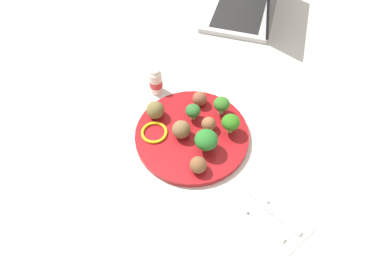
# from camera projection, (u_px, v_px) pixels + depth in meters

# --- Properties ---
(ground_plane) EXTENTS (4.00, 4.00, 0.00)m
(ground_plane) POSITION_uv_depth(u_px,v_px,m) (192.00, 137.00, 0.83)
(ground_plane) COLOR beige
(plate) EXTENTS (0.28, 0.28, 0.02)m
(plate) POSITION_uv_depth(u_px,v_px,m) (192.00, 135.00, 0.83)
(plate) COLOR maroon
(plate) RESTS_ON ground_plane
(broccoli_floret_back_right) EXTENTS (0.05, 0.05, 0.06)m
(broccoli_floret_back_right) POSITION_uv_depth(u_px,v_px,m) (206.00, 140.00, 0.76)
(broccoli_floret_back_right) COLOR #97CB82
(broccoli_floret_back_right) RESTS_ON plate
(broccoli_floret_front_left) EXTENTS (0.04, 0.04, 0.04)m
(broccoli_floret_front_left) POSITION_uv_depth(u_px,v_px,m) (193.00, 111.00, 0.83)
(broccoli_floret_front_left) COLOR #93C272
(broccoli_floret_front_left) RESTS_ON plate
(broccoli_floret_far_rim) EXTENTS (0.04, 0.04, 0.05)m
(broccoli_floret_far_rim) POSITION_uv_depth(u_px,v_px,m) (222.00, 105.00, 0.83)
(broccoli_floret_far_rim) COLOR #96C080
(broccoli_floret_far_rim) RESTS_ON plate
(broccoli_floret_center) EXTENTS (0.04, 0.04, 0.05)m
(broccoli_floret_center) POSITION_uv_depth(u_px,v_px,m) (231.00, 123.00, 0.80)
(broccoli_floret_center) COLOR #96C26A
(broccoli_floret_center) RESTS_ON plate
(meatball_mid_left) EXTENTS (0.05, 0.05, 0.05)m
(meatball_mid_left) POSITION_uv_depth(u_px,v_px,m) (155.00, 110.00, 0.83)
(meatball_mid_left) COLOR brown
(meatball_mid_left) RESTS_ON plate
(meatball_center) EXTENTS (0.04, 0.04, 0.04)m
(meatball_center) POSITION_uv_depth(u_px,v_px,m) (198.00, 165.00, 0.74)
(meatball_center) COLOR brown
(meatball_center) RESTS_ON plate
(meatball_near_rim) EXTENTS (0.04, 0.04, 0.04)m
(meatball_near_rim) POSITION_uv_depth(u_px,v_px,m) (181.00, 130.00, 0.80)
(meatball_near_rim) COLOR brown
(meatball_near_rim) RESTS_ON plate
(meatball_front_right) EXTENTS (0.04, 0.04, 0.04)m
(meatball_front_right) POSITION_uv_depth(u_px,v_px,m) (209.00, 124.00, 0.81)
(meatball_front_right) COLOR brown
(meatball_front_right) RESTS_ON plate
(meatball_far_rim) EXTENTS (0.04, 0.04, 0.04)m
(meatball_far_rim) POSITION_uv_depth(u_px,v_px,m) (200.00, 99.00, 0.86)
(meatball_far_rim) COLOR brown
(meatball_far_rim) RESTS_ON plate
(pepper_ring_mid_right) EXTENTS (0.09, 0.09, 0.01)m
(pepper_ring_mid_right) POSITION_uv_depth(u_px,v_px,m) (154.00, 132.00, 0.82)
(pepper_ring_mid_right) COLOR yellow
(pepper_ring_mid_right) RESTS_ON plate
(napkin) EXTENTS (0.17, 0.12, 0.01)m
(napkin) POSITION_uv_depth(u_px,v_px,m) (266.00, 215.00, 0.71)
(napkin) COLOR white
(napkin) RESTS_ON ground_plane
(fork) EXTENTS (0.12, 0.02, 0.01)m
(fork) POSITION_uv_depth(u_px,v_px,m) (258.00, 217.00, 0.70)
(fork) COLOR silver
(fork) RESTS_ON napkin
(knife) EXTENTS (0.15, 0.03, 0.01)m
(knife) POSITION_uv_depth(u_px,v_px,m) (270.00, 207.00, 0.71)
(knife) COLOR silver
(knife) RESTS_ON napkin
(yogurt_bottle) EXTENTS (0.04, 0.04, 0.08)m
(yogurt_bottle) POSITION_uv_depth(u_px,v_px,m) (156.00, 82.00, 0.90)
(yogurt_bottle) COLOR white
(yogurt_bottle) RESTS_ON ground_plane
(laptop) EXTENTS (0.36, 0.39, 0.21)m
(laptop) POSITION_uv_depth(u_px,v_px,m) (250.00, 1.00, 1.12)
(laptop) COLOR #B3B3B3
(laptop) RESTS_ON ground_plane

